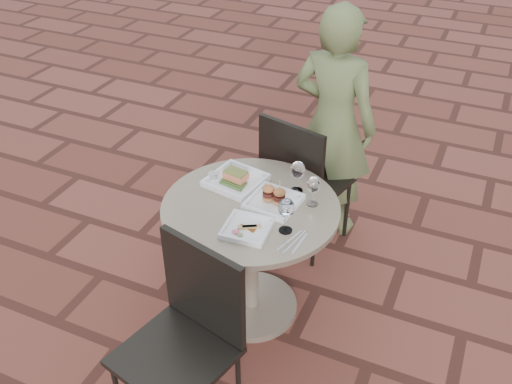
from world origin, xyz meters
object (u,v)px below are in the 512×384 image
at_px(diner, 333,124).
at_px(plate_sliders, 274,199).
at_px(plate_salmon, 236,180).
at_px(chair_near, 189,327).
at_px(chair_far, 300,175).
at_px(cafe_table, 251,243).
at_px(plate_tuna, 247,228).

xyz_separation_m(diner, plate_sliders, (-0.03, -0.89, 0.01)).
bearing_deg(plate_salmon, chair_near, -78.26).
xyz_separation_m(chair_far, chair_near, (-0.02, -1.31, 0.00)).
relative_size(cafe_table, diner, 0.60).
relative_size(plate_sliders, plate_tuna, 1.14).
bearing_deg(plate_salmon, chair_far, 67.68).
bearing_deg(plate_salmon, plate_tuna, -56.83).
bearing_deg(cafe_table, chair_far, 86.35).
bearing_deg(diner, plate_tuna, 94.79).
distance_m(chair_far, chair_near, 1.31).
xyz_separation_m(diner, plate_tuna, (-0.06, -1.13, -0.01)).
height_order(plate_sliders, plate_tuna, plate_sliders).
relative_size(cafe_table, plate_salmon, 2.86).
height_order(cafe_table, plate_tuna, plate_tuna).
relative_size(chair_near, plate_tuna, 4.02).
relative_size(diner, plate_sliders, 5.70).
relative_size(chair_far, diner, 0.62).
bearing_deg(chair_near, cafe_table, 105.81).
distance_m(chair_far, plate_sliders, 0.61).
bearing_deg(plate_salmon, plate_sliders, -19.91).
relative_size(chair_near, plate_sliders, 3.52).
xyz_separation_m(cafe_table, plate_salmon, (-0.15, 0.15, 0.27)).
distance_m(chair_near, diner, 1.65).
bearing_deg(diner, plate_sliders, 96.12).
bearing_deg(plate_tuna, cafe_table, 109.61).
distance_m(chair_far, plate_tuna, 0.84).
xyz_separation_m(cafe_table, plate_tuna, (0.07, -0.19, 0.26)).
bearing_deg(plate_sliders, chair_far, 96.22).
bearing_deg(plate_tuna, plate_salmon, 123.17).
relative_size(plate_salmon, plate_tuna, 1.36).
xyz_separation_m(cafe_table, chair_near, (0.02, -0.69, 0.07)).
distance_m(cafe_table, plate_salmon, 0.34).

